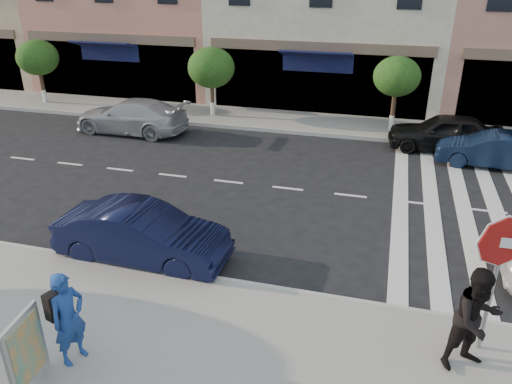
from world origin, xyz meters
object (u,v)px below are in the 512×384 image
car_far_mid (445,132)px  car_far_right (492,150)px  walker (477,320)px  photographer (69,318)px  car_near_mid (142,234)px  car_far_left (131,116)px  poster_board (27,354)px  stop_sign (500,256)px

car_far_mid → car_far_right: car_far_mid is taller
car_far_mid → car_far_right: 2.00m
car_far_right → walker: bearing=-5.2°
walker → car_far_mid: 11.93m
photographer → car_near_mid: (-0.45, 3.53, -0.35)m
car_near_mid → car_far_right: (9.00, 8.78, -0.07)m
car_far_left → car_far_right: (14.09, -0.14, -0.09)m
poster_board → car_near_mid: (-0.15, 4.29, -0.15)m
photographer → poster_board: (-0.30, -0.75, -0.20)m
photographer → car_far_left: 13.63m
photographer → poster_board: bearing=176.4°
stop_sign → car_far_left: 16.25m
photographer → car_far_left: (-5.54, 12.45, -0.34)m
stop_sign → walker: stop_sign is taller
poster_board → car_far_right: poster_board is taller
car_far_left → car_near_mid: bearing=31.8°
poster_board → car_far_left: size_ratio=0.29×
photographer → car_far_left: photographer is taller
car_far_left → car_far_right: size_ratio=1.29×
car_far_left → car_far_mid: car_far_mid is taller
car_far_left → car_far_right: 14.09m
poster_board → walker: bearing=13.9°
stop_sign → car_far_right: size_ratio=0.74×
walker → car_far_right: size_ratio=0.52×
photographer → car_far_right: photographer is taller
car_far_left → walker: bearing=50.9°
car_near_mid → car_far_left: size_ratio=0.87×
walker → car_far_left: bearing=106.3°
car_near_mid → car_far_right: car_near_mid is taller
photographer → car_far_mid: size_ratio=0.43×
stop_sign → car_far_mid: (0.06, 11.43, -1.42)m
photographer → car_far_right: 15.00m
poster_board → car_far_left: 14.21m
walker → car_far_right: 10.77m
stop_sign → photographer: stop_sign is taller
car_far_left → photographer: bearing=26.1°
poster_board → car_far_mid: (7.35, 14.39, -0.13)m
walker → car_far_right: (1.81, 10.60, -0.51)m
photographer → walker: size_ratio=0.91×
walker → car_far_right: walker is taller
stop_sign → photographer: size_ratio=1.55×
stop_sign → walker: size_ratio=1.41×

